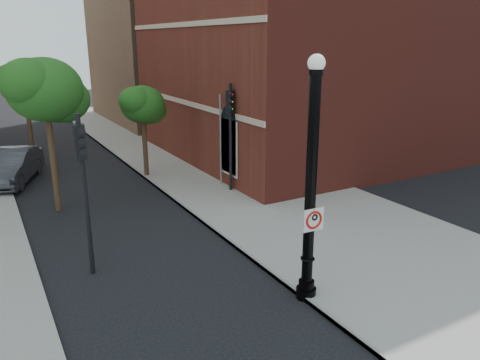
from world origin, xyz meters
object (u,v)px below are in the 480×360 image
lamppost (311,194)px  traffic_signal_left (83,169)px  parked_car (11,166)px  no_parking_sign (314,220)px  traffic_signal_right (231,120)px

lamppost → traffic_signal_left: size_ratio=1.33×
lamppost → parked_car: bearing=110.9°
lamppost → parked_car: size_ratio=1.27×
no_parking_sign → traffic_signal_right: bearing=76.6°
parked_car → traffic_signal_left: 11.73m
lamppost → parked_car: lamppost is taller
traffic_signal_right → parked_car: bearing=124.7°
parked_car → traffic_signal_right: size_ratio=1.02×
lamppost → no_parking_sign: bearing=-87.1°
no_parking_sign → traffic_signal_right: 9.69m
lamppost → traffic_signal_right: size_ratio=1.30×
traffic_signal_right → lamppost: bearing=-124.0°
no_parking_sign → traffic_signal_right: traffic_signal_right is taller
lamppost → traffic_signal_left: bearing=138.0°
lamppost → traffic_signal_right: 9.48m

